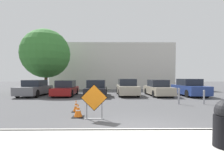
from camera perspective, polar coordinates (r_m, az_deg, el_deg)
The scene contains 16 objects.
ground_plane at distance 15.38m, azimuth 3.07°, elevation -4.14°, with size 96.00×96.00×0.00m, color #4C4C4F.
sidewalk_strip at distance 4.47m, azimuth 12.73°, elevation -19.59°, with size 25.44×2.42×0.14m.
curb_lip at distance 5.59m, azimuth 9.78°, elevation -15.03°, with size 25.44×0.20×0.14m.
road_closed_sign at distance 7.18m, azimuth -5.84°, elevation -5.38°, with size 1.10×0.20×1.44m.
traffic_cone_nearest at distance 7.74m, azimuth -11.02°, elevation -8.49°, with size 0.48×0.48×0.59m.
traffic_cone_second at distance 8.92m, azimuth -11.64°, elevation -7.03°, with size 0.39×0.39×0.60m.
parked_car_nearest at distance 17.54m, azimuth -23.91°, elevation -1.33°, with size 1.95×4.44×1.45m.
parked_car_second at distance 16.60m, azimuth -14.90°, elevation -1.50°, with size 1.87×4.20×1.41m.
parked_car_third at distance 15.88m, azimuth -5.13°, elevation -1.51°, with size 1.86×4.25×1.46m.
parked_car_fourth at distance 16.42m, azimuth 4.96°, elevation -1.23°, with size 1.87×4.47×1.54m.
parked_car_fifth at distance 16.69m, azimuth 14.82°, elevation -1.41°, with size 1.94×4.34×1.46m.
parked_car_sixth at distance 17.52m, azimuth 23.96°, elevation -1.20°, with size 1.99×4.34×1.55m.
bollard_nearest at distance 11.85m, azimuth 20.99°, elevation -3.57°, with size 0.12×0.12×1.04m.
bollard_second at distance 12.53m, azimuth 27.83°, elevation -3.66°, with size 0.12×0.12×0.91m.
building_facade_backdrop at distance 26.77m, azimuth 0.05°, elevation 5.60°, with size 17.58×5.00×6.50m.
street_tree_behind_lot at distance 20.60m, azimuth -20.86°, elevation 9.22°, with size 5.26×5.26×6.89m.
Camera 1 is at (-0.97, -5.25, 1.74)m, focal length 28.00 mm.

